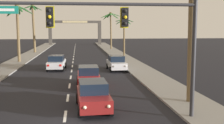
# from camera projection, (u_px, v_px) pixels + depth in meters

# --- Properties ---
(sidewalk_right) EXTENTS (3.20, 110.00, 0.14)m
(sidewalk_right) POSITION_uv_depth(u_px,v_px,m) (136.00, 67.00, 33.71)
(sidewalk_right) COLOR gray
(sidewalk_right) RESTS_ON ground
(sidewalk_left) EXTENTS (3.20, 110.00, 0.14)m
(sidewalk_left) POSITION_uv_depth(u_px,v_px,m) (4.00, 69.00, 31.80)
(sidewalk_left) COLOR gray
(sidewalk_left) RESTS_ON ground
(lane_markings) EXTENTS (4.28, 89.85, 0.01)m
(lane_markings) POSITION_uv_depth(u_px,v_px,m) (76.00, 67.00, 33.61)
(lane_markings) COLOR silver
(lane_markings) RESTS_ON ground
(traffic_signal_mast) EXTENTS (11.03, 0.41, 6.76)m
(traffic_signal_mast) POSITION_uv_depth(u_px,v_px,m) (127.00, 28.00, 13.59)
(traffic_signal_mast) COLOR #2D2D33
(traffic_signal_mast) RESTS_ON ground
(sedan_lead_at_stop_bar) EXTENTS (2.07, 4.50, 1.68)m
(sedan_lead_at_stop_bar) POSITION_uv_depth(u_px,v_px,m) (93.00, 95.00, 16.24)
(sedan_lead_at_stop_bar) COLOR maroon
(sedan_lead_at_stop_bar) RESTS_ON ground
(sedan_third_in_queue) EXTENTS (1.96, 4.46, 1.68)m
(sedan_third_in_queue) POSITION_uv_depth(u_px,v_px,m) (88.00, 76.00, 22.51)
(sedan_third_in_queue) COLOR red
(sedan_third_in_queue) RESTS_ON ground
(sedan_oncoming_far) EXTENTS (2.10, 4.51, 1.68)m
(sedan_oncoming_far) POSITION_uv_depth(u_px,v_px,m) (57.00, 62.00, 31.66)
(sedan_oncoming_far) COLOR silver
(sedan_oncoming_far) RESTS_ON ground
(sedan_parked_nearest_kerb) EXTENTS (2.02, 4.48, 1.68)m
(sedan_parked_nearest_kerb) POSITION_uv_depth(u_px,v_px,m) (116.00, 63.00, 31.18)
(sedan_parked_nearest_kerb) COLOR silver
(sedan_parked_nearest_kerb) RESTS_ON ground
(palm_left_third) EXTENTS (4.40, 4.44, 8.07)m
(palm_left_third) POSITION_uv_depth(u_px,v_px,m) (18.00, 22.00, 37.51)
(palm_left_third) COLOR brown
(palm_left_third) RESTS_ON ground
(palm_left_farthest) EXTENTS (3.65, 3.62, 9.34)m
(palm_left_farthest) POSITION_uv_depth(u_px,v_px,m) (33.00, 22.00, 52.18)
(palm_left_farthest) COLOR brown
(palm_left_farthest) RESTS_ON ground
(palm_right_nearest) EXTENTS (4.17, 4.17, 9.39)m
(palm_right_nearest) POSITION_uv_depth(u_px,v_px,m) (193.00, 2.00, 16.77)
(palm_right_nearest) COLOR brown
(palm_right_nearest) RESTS_ON ground
(palm_right_third) EXTENTS (3.15, 3.26, 6.56)m
(palm_right_third) POSITION_uv_depth(u_px,v_px,m) (124.00, 27.00, 46.20)
(palm_right_third) COLOR brown
(palm_right_third) RESTS_ON ground
(palm_right_farthest) EXTENTS (4.65, 4.75, 8.31)m
(palm_right_farthest) POSITION_uv_depth(u_px,v_px,m) (111.00, 22.00, 60.54)
(palm_right_farthest) COLOR brown
(palm_right_farthest) RESTS_ON ground
(town_gateway_arch) EXTENTS (14.70, 0.90, 6.87)m
(town_gateway_arch) POSITION_uv_depth(u_px,v_px,m) (75.00, 29.00, 76.84)
(town_gateway_arch) COLOR #423D38
(town_gateway_arch) RESTS_ON ground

